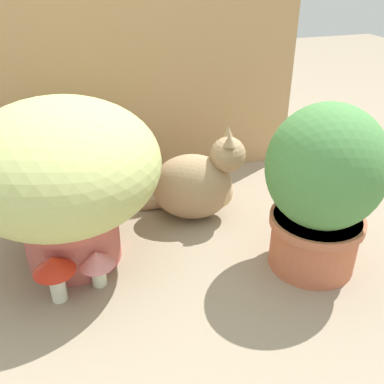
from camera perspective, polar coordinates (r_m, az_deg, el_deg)
name	(u,v)px	position (r m, az deg, el deg)	size (l,w,h in m)	color
ground_plane	(150,253)	(1.28, -5.59, -8.02)	(6.00, 6.00, 0.00)	gray
cardboard_backdrop	(145,51)	(1.56, -6.24, 18.03)	(1.14, 0.03, 0.95)	tan
grass_planter	(63,174)	(1.17, -16.73, 2.35)	(0.52, 0.52, 0.46)	#BC5B53
leafy_planter	(323,186)	(1.15, 16.90, 0.74)	(0.30, 0.30, 0.47)	#C16645
cat	(197,184)	(1.38, 0.73, 1.11)	(0.37, 0.24, 0.32)	tan
mushroom_ornament_pink	(97,262)	(1.15, -12.45, -8.98)	(0.10, 0.10, 0.11)	silver
mushroom_ornament_red	(54,269)	(1.12, -17.73, -9.67)	(0.11, 0.11, 0.13)	silver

